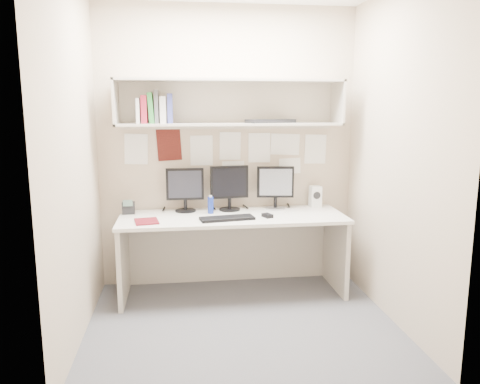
{
  "coord_description": "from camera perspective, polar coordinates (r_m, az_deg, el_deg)",
  "views": [
    {
      "loc": [
        -0.47,
        -3.39,
        1.68
      ],
      "look_at": [
        0.03,
        0.35,
        0.99
      ],
      "focal_mm": 35.0,
      "sensor_mm": 36.0,
      "label": 1
    }
  ],
  "objects": [
    {
      "name": "wall_front",
      "position": [
        2.47,
        3.51,
        1.39
      ],
      "size": [
        2.4,
        0.02,
        2.6
      ],
      "primitive_type": "cube",
      "color": "#BBA78F",
      "rests_on": "ground"
    },
    {
      "name": "keyboard",
      "position": [
        4.01,
        -1.58,
        -3.23
      ],
      "size": [
        0.48,
        0.23,
        0.02
      ],
      "primitive_type": "cube",
      "rotation": [
        0.0,
        0.0,
        0.15
      ],
      "color": "black",
      "rests_on": "desk"
    },
    {
      "name": "blue_bottle",
      "position": [
        4.24,
        -3.6,
        -1.58
      ],
      "size": [
        0.05,
        0.05,
        0.17
      ],
      "color": "navy",
      "rests_on": "desk"
    },
    {
      "name": "book_stack",
      "position": [
        4.2,
        -10.3,
        9.94
      ],
      "size": [
        0.31,
        0.18,
        0.29
      ],
      "color": "silver",
      "rests_on": "overhead_hutch"
    },
    {
      "name": "speaker",
      "position": [
        4.56,
        9.16,
        -0.54
      ],
      "size": [
        0.11,
        0.11,
        0.2
      ],
      "rotation": [
        0.0,
        0.0,
        0.06
      ],
      "color": "silver",
      "rests_on": "desk"
    },
    {
      "name": "wall_back",
      "position": [
        4.43,
        -1.48,
        5.39
      ],
      "size": [
        2.4,
        0.02,
        2.6
      ],
      "primitive_type": "cube",
      "color": "#BBA78F",
      "rests_on": "ground"
    },
    {
      "name": "hutch_tray",
      "position": [
        4.29,
        3.75,
        8.63
      ],
      "size": [
        0.48,
        0.32,
        0.03
      ],
      "primitive_type": "cube",
      "rotation": [
        0.0,
        0.0,
        0.37
      ],
      "color": "black",
      "rests_on": "overhead_hutch"
    },
    {
      "name": "monitor_right",
      "position": [
        4.42,
        4.33,
        0.81
      ],
      "size": [
        0.35,
        0.19,
        0.4
      ],
      "rotation": [
        0.0,
        0.0,
        -0.14
      ],
      "color": "#A5A5AA",
      "rests_on": "desk"
    },
    {
      "name": "wall_right",
      "position": [
        3.8,
        18.58,
        4.02
      ],
      "size": [
        0.02,
        2.0,
        2.6
      ],
      "primitive_type": "cube",
      "color": "#BBA78F",
      "rests_on": "ground"
    },
    {
      "name": "mouse",
      "position": [
        4.1,
        3.36,
        -2.89
      ],
      "size": [
        0.09,
        0.12,
        0.03
      ],
      "primitive_type": "cube",
      "rotation": [
        0.0,
        0.0,
        0.38
      ],
      "color": "black",
      "rests_on": "desk"
    },
    {
      "name": "desk",
      "position": [
        4.28,
        -0.91,
        -7.59
      ],
      "size": [
        2.0,
        0.7,
        0.73
      ],
      "color": "silver",
      "rests_on": "floor"
    },
    {
      "name": "pinned_papers",
      "position": [
        4.43,
        -1.47,
        4.74
      ],
      "size": [
        1.92,
        0.01,
        0.48
      ],
      "primitive_type": null,
      "color": "white",
      "rests_on": "wall_back"
    },
    {
      "name": "monitor_center",
      "position": [
        4.35,
        -1.3,
        0.77
      ],
      "size": [
        0.36,
        0.2,
        0.42
      ],
      "rotation": [
        0.0,
        0.0,
        0.11
      ],
      "color": "black",
      "rests_on": "desk"
    },
    {
      "name": "monitor_left",
      "position": [
        4.32,
        -6.72,
        0.55
      ],
      "size": [
        0.34,
        0.19,
        0.4
      ],
      "rotation": [
        0.0,
        0.0,
        -0.02
      ],
      "color": "black",
      "rests_on": "desk"
    },
    {
      "name": "desk_phone",
      "position": [
        4.35,
        -13.44,
        -1.89
      ],
      "size": [
        0.12,
        0.11,
        0.14
      ],
      "rotation": [
        0.0,
        0.0,
        0.07
      ],
      "color": "black",
      "rests_on": "desk"
    },
    {
      "name": "wall_left",
      "position": [
        3.49,
        -19.65,
        3.44
      ],
      "size": [
        0.02,
        2.0,
        2.6
      ],
      "primitive_type": "cube",
      "color": "#BBA78F",
      "rests_on": "ground"
    },
    {
      "name": "floor",
      "position": [
        3.81,
        0.29,
        -15.83
      ],
      "size": [
        2.4,
        2.0,
        0.01
      ],
      "primitive_type": "cube",
      "color": "#4D4E53",
      "rests_on": "ground"
    },
    {
      "name": "maroon_notebook",
      "position": [
        4.01,
        -11.32,
        -3.52
      ],
      "size": [
        0.22,
        0.26,
        0.01
      ],
      "primitive_type": "cube",
      "rotation": [
        0.0,
        0.0,
        0.16
      ],
      "color": "maroon",
      "rests_on": "desk"
    },
    {
      "name": "overhead_hutch",
      "position": [
        4.28,
        -1.3,
        10.84
      ],
      "size": [
        2.0,
        0.38,
        0.4
      ],
      "color": "#BFB5A5",
      "rests_on": "wall_back"
    }
  ]
}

